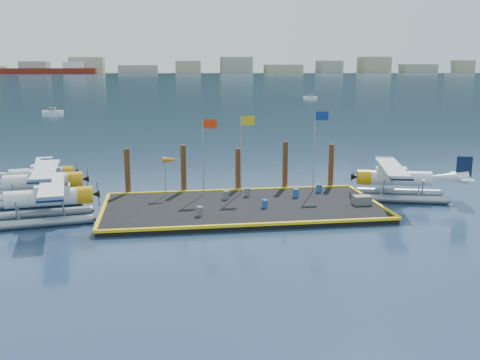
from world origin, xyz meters
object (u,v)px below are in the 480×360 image
object	(u,v)px
seaplane_b	(41,184)
windsock	(171,160)
drum_5	(247,192)
piling_2	(238,171)
seaplane_a	(47,200)
drum_3	(200,211)
flagpole_blue	(317,139)
flagpole_yellow	(243,143)
piling_0	(127,173)
crate	(362,200)
piling_4	(331,167)
piling_1	(184,170)
seaplane_c	(40,176)
drum_0	(226,195)
drum_1	(265,204)
drum_4	(319,188)
seaplane_d	(396,180)
drum_2	(296,193)
piling_3	(285,167)
flagpole_red	(206,145)

from	to	relation	value
seaplane_b	windsock	xyz separation A→B (m)	(9.98, -0.58, 1.65)
drum_5	piling_2	xyz separation A→B (m)	(-0.37, 2.61, 1.17)
seaplane_a	drum_3	xyz separation A→B (m)	(10.28, -1.38, -0.83)
drum_3	flagpole_blue	size ratio (longest dim) A/B	0.10
flagpole_yellow	seaplane_a	bearing A→B (deg)	-161.43
seaplane_b	piling_0	world-z (taller)	piling_0
crate	flagpole_yellow	world-z (taller)	flagpole_yellow
piling_4	piling_1	bearing A→B (deg)	180.00
crate	piling_4	xyz separation A→B (m)	(-0.35, 6.40, 1.28)
piling_1	flagpole_yellow	bearing A→B (deg)	-18.79
seaplane_c	drum_0	distance (m)	16.42
seaplane_b	drum_1	size ratio (longest dim) A/B	17.69
drum_3	piling_2	distance (m)	8.71
drum_4	piling_1	xyz separation A→B (m)	(-10.85, 2.12, 1.37)
seaplane_d	piling_4	bearing A→B (deg)	62.98
drum_2	windsock	distance (m)	10.10
windsock	piling_3	distance (m)	9.72
piling_1	piling_4	distance (m)	12.50
piling_3	piling_4	bearing A→B (deg)	0.00
seaplane_c	flagpole_yellow	bearing A→B (deg)	64.11
drum_3	flagpole_yellow	size ratio (longest dim) A/B	0.10
crate	seaplane_a	bearing A→B (deg)	179.97
drum_3	piling_1	world-z (taller)	piling_1
seaplane_c	piling_1	world-z (taller)	piling_1
windsock	piling_0	world-z (taller)	piling_0
flagpole_red	flagpole_blue	distance (m)	8.99
windsock	crate	bearing A→B (deg)	-19.08
seaplane_d	piling_2	bearing A→B (deg)	88.16
seaplane_b	piling_4	bearing A→B (deg)	86.12
crate	piling_4	distance (m)	6.54
seaplane_a	crate	bearing A→B (deg)	80.84
drum_3	drum_5	xyz separation A→B (m)	(4.13, 5.15, 0.00)
crate	flagpole_red	xyz separation A→B (m)	(-11.14, 4.80, 3.67)
drum_2	drum_3	size ratio (longest dim) A/B	0.99
drum_3	drum_2	bearing A→B (deg)	28.58
seaplane_a	windsock	world-z (taller)	seaplane_a
seaplane_c	piling_4	world-z (taller)	piling_4
piling_1	piling_2	size ratio (longest dim) A/B	1.11
seaplane_c	drum_0	bearing A→B (deg)	56.73
drum_5	seaplane_b	bearing A→B (deg)	174.28
drum_0	flagpole_blue	bearing A→B (deg)	12.90
seaplane_a	flagpole_blue	xyz separation A→B (m)	(20.24, 4.79, 3.14)
crate	seaplane_d	bearing A→B (deg)	34.01
flagpole_blue	drum_0	bearing A→B (deg)	-167.10
crate	seaplane_b	bearing A→B (deg)	167.30
piling_0	piling_1	distance (m)	4.50
drum_3	piling_3	xyz separation A→B (m)	(7.77, 7.76, 1.43)
drum_5	piling_0	world-z (taller)	piling_0
seaplane_a	crate	distance (m)	22.41
seaplane_d	flagpole_yellow	world-z (taller)	flagpole_yellow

